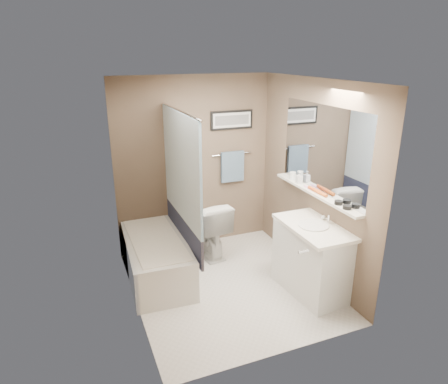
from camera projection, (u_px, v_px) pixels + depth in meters
name	position (u px, v px, depth m)	size (l,w,h in m)	color
ground	(229.00, 285.00, 4.83)	(2.50, 2.50, 0.00)	silver
ceiling	(230.00, 82.00, 4.04)	(2.20, 2.50, 0.04)	silver
wall_back	(195.00, 164.00, 5.51)	(2.20, 0.04, 2.40)	brown
wall_front	(285.00, 237.00, 3.36)	(2.20, 0.04, 2.40)	brown
wall_left	(131.00, 205.00, 4.05)	(0.04, 2.50, 2.40)	brown
wall_right	(312.00, 181.00, 4.81)	(0.04, 2.50, 2.40)	brown
tile_surround	(124.00, 207.00, 4.55)	(0.02, 1.55, 2.00)	#BAA98D
curtain_rod	(179.00, 111.00, 4.44)	(0.02, 0.02, 1.55)	silver
curtain_upper	(181.00, 167.00, 4.66)	(0.03, 1.45, 1.28)	white
curtain_lower	(184.00, 231.00, 4.93)	(0.03, 1.45, 0.36)	#282E4B
mirror	(322.00, 149.00, 4.54)	(0.02, 1.60, 1.00)	silver
shelf	(315.00, 193.00, 4.70)	(0.12, 1.60, 0.03)	silver
towel_bar	(232.00, 154.00, 5.65)	(0.02, 0.02, 0.60)	silver
towel	(232.00, 167.00, 5.70)	(0.34, 0.05, 0.44)	#7C9BB4
art_frame	(232.00, 120.00, 5.51)	(0.62, 0.03, 0.26)	black
art_mat	(232.00, 120.00, 5.50)	(0.56, 0.00, 0.20)	white
art_image	(232.00, 120.00, 5.49)	(0.50, 0.00, 0.13)	#595959
door	(338.00, 248.00, 3.61)	(0.80, 0.02, 2.00)	silver
door_handle	(303.00, 252.00, 3.53)	(0.02, 0.02, 0.10)	silver
bathtub	(156.00, 258.00, 4.97)	(0.70, 1.50, 0.50)	silver
tub_rim	(155.00, 239.00, 4.88)	(0.56, 1.36, 0.02)	white
toilet	(207.00, 227.00, 5.47)	(0.44, 0.77, 0.79)	white
vanity	(312.00, 260.00, 4.60)	(0.50, 0.90, 0.80)	silver
countertop	(314.00, 227.00, 4.45)	(0.54, 0.96, 0.04)	white
sink_basin	(313.00, 225.00, 4.44)	(0.34, 0.34, 0.01)	silver
faucet_spout	(329.00, 219.00, 4.50)	(0.02, 0.02, 0.10)	silver
faucet_knob	(323.00, 217.00, 4.59)	(0.05, 0.05, 0.05)	silver
candle_bowl_near	(347.00, 207.00, 4.17)	(0.09, 0.09, 0.04)	black
candle_bowl_far	(338.00, 203.00, 4.30)	(0.09, 0.09, 0.04)	black
hair_brush_front	(321.00, 193.00, 4.59)	(0.04, 0.04, 0.22)	#D45B1D
hair_brush_back	(315.00, 190.00, 4.69)	(0.04, 0.04, 0.22)	#C3471B
pink_comb	(308.00, 188.00, 4.83)	(0.03, 0.16, 0.01)	pink
glass_jar	(293.00, 176.00, 5.12)	(0.08, 0.08, 0.10)	white
soap_bottle	(299.00, 178.00, 4.98)	(0.07, 0.07, 0.14)	#999999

